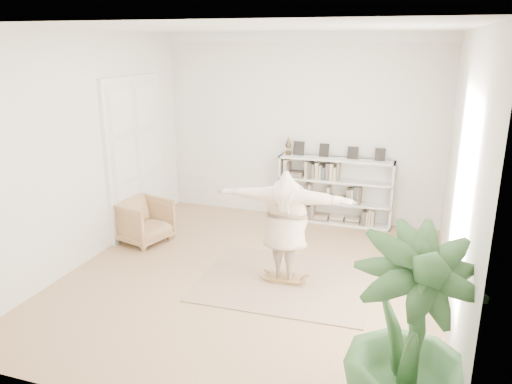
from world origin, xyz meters
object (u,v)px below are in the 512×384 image
rocker_board (285,278)px  houseplant (409,342)px  person (286,223)px  armchair (143,221)px  bookshelf (335,191)px

rocker_board → houseplant: size_ratio=0.25×
rocker_board → person: 0.87m
person → houseplant: 3.16m
armchair → houseplant: 5.71m
bookshelf → person: person is taller
rocker_board → person: size_ratio=0.24×
bookshelf → rocker_board: 2.84m
bookshelf → person: 2.79m
bookshelf → person: size_ratio=1.10×
armchair → rocker_board: 2.92m
armchair → person: size_ratio=0.42×
bookshelf → armchair: bearing=-146.2°
armchair → houseplant: size_ratio=0.43×
bookshelf → houseplant: bearing=-73.8°
rocker_board → person: bearing=88.4°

